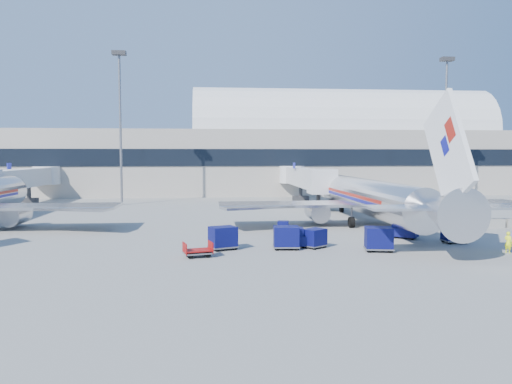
{
  "coord_description": "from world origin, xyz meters",
  "views": [
    {
      "loc": [
        -6.94,
        -45.63,
        7.28
      ],
      "look_at": [
        -2.12,
        6.0,
        3.53
      ],
      "focal_mm": 35.0,
      "sensor_mm": 36.0,
      "label": 1
    }
  ],
  "objects": [
    {
      "name": "cart_solo_far",
      "position": [
        13.47,
        -5.99,
        0.89
      ],
      "size": [
        1.95,
        1.51,
        1.67
      ],
      "rotation": [
        0.0,
        0.0,
        0.04
      ],
      "color": "#090C49",
      "rests_on": "ground"
    },
    {
      "name": "barrier_near",
      "position": [
        18.0,
        2.0,
        0.45
      ],
      "size": [
        3.0,
        0.55,
        0.9
      ],
      "primitive_type": "cube",
      "color": "#9E9E96",
      "rests_on": "ground"
    },
    {
      "name": "airliner_main",
      "position": [
        10.0,
        4.51,
        2.93
      ],
      "size": [
        32.0,
        37.26,
        12.07
      ],
      "color": "silver",
      "rests_on": "ground"
    },
    {
      "name": "cart_train_a",
      "position": [
        1.33,
        -7.11,
        0.81
      ],
      "size": [
        2.17,
        2.1,
        1.52
      ],
      "rotation": [
        0.0,
        0.0,
        0.65
      ],
      "color": "#090C49",
      "rests_on": "ground"
    },
    {
      "name": "mast_east",
      "position": [
        30.0,
        30.0,
        14.79
      ],
      "size": [
        2.0,
        1.2,
        22.6
      ],
      "color": "slate",
      "rests_on": "ground"
    },
    {
      "name": "ramp_worker",
      "position": [
        15.38,
        -10.5,
        0.81
      ],
      "size": [
        0.61,
        0.7,
        1.63
      ],
      "primitive_type": "imported",
      "rotation": [
        0.0,
        0.0,
        2.01
      ],
      "color": "#E2F81A",
      "rests_on": "ground"
    },
    {
      "name": "terminal",
      "position": [
        -13.6,
        55.96,
        7.52
      ],
      "size": [
        170.0,
        28.15,
        21.0
      ],
      "color": "#B2AA9E",
      "rests_on": "ground"
    },
    {
      "name": "jetbridge_mid",
      "position": [
        -34.4,
        30.81,
        3.93
      ],
      "size": [
        4.4,
        27.5,
        6.25
      ],
      "color": "silver",
      "rests_on": "ground"
    },
    {
      "name": "jetbridge_near",
      "position": [
        7.6,
        30.81,
        3.93
      ],
      "size": [
        4.4,
        27.5,
        6.25
      ],
      "color": "silver",
      "rests_on": "ground"
    },
    {
      "name": "cart_solo_near",
      "position": [
        5.9,
        -9.0,
        0.99
      ],
      "size": [
        2.34,
        1.93,
        1.85
      ],
      "rotation": [
        0.0,
        0.0,
        -0.17
      ],
      "color": "#090C49",
      "rests_on": "ground"
    },
    {
      "name": "ground",
      "position": [
        0.0,
        0.0,
        0.0
      ],
      "size": [
        260.0,
        260.0,
        0.0
      ],
      "primitive_type": "plane",
      "color": "gray",
      "rests_on": "ground"
    },
    {
      "name": "barrier_mid",
      "position": [
        21.3,
        2.0,
        0.45
      ],
      "size": [
        3.0,
        0.55,
        0.9
      ],
      "primitive_type": "cube",
      "color": "#9E9E96",
      "rests_on": "ground"
    },
    {
      "name": "mast_west",
      "position": [
        -20.0,
        30.0,
        14.79
      ],
      "size": [
        2.0,
        1.2,
        22.6
      ],
      "color": "slate",
      "rests_on": "ground"
    },
    {
      "name": "tug_lead",
      "position": [
        0.38,
        -6.9,
        0.73
      ],
      "size": [
        2.52,
        1.37,
        1.6
      ],
      "rotation": [
        0.0,
        0.0,
        -0.06
      ],
      "color": "#090C49",
      "rests_on": "ground"
    },
    {
      "name": "tug_right",
      "position": [
        10.09,
        -3.28,
        0.69
      ],
      "size": [
        2.53,
        2.39,
        1.52
      ],
      "rotation": [
        0.0,
        0.0,
        -0.7
      ],
      "color": "#090C49",
      "rests_on": "ground"
    },
    {
      "name": "cart_train_b",
      "position": [
        -1.01,
        -7.47,
        0.96
      ],
      "size": [
        2.14,
        1.7,
        1.8
      ],
      "rotation": [
        0.0,
        0.0,
        -0.07
      ],
      "color": "#090C49",
      "rests_on": "ground"
    },
    {
      "name": "cart_open_red",
      "position": [
        -7.8,
        -9.87,
        0.38
      ],
      "size": [
        2.28,
        1.86,
        0.54
      ],
      "rotation": [
        0.0,
        0.0,
        0.25
      ],
      "color": "slate",
      "rests_on": "ground"
    },
    {
      "name": "cart_train_c",
      "position": [
        -5.93,
        -7.17,
        0.96
      ],
      "size": [
        2.48,
        2.21,
        1.8
      ],
      "rotation": [
        0.0,
        0.0,
        0.39
      ],
      "color": "#090C49",
      "rests_on": "ground"
    },
    {
      "name": "tug_left",
      "position": [
        -0.28,
        -1.09,
        0.65
      ],
      "size": [
        1.55,
        2.38,
        1.43
      ],
      "rotation": [
        0.0,
        0.0,
        1.35
      ],
      "color": "#090C49",
      "rests_on": "ground"
    }
  ]
}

